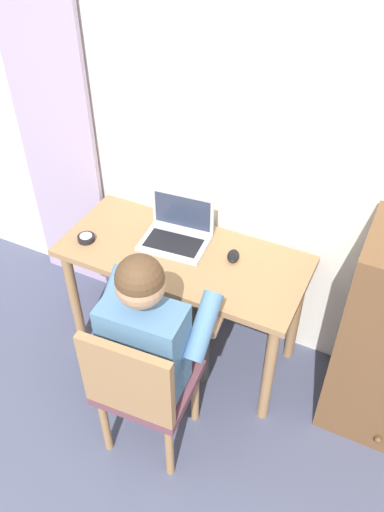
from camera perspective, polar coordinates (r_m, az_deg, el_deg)
The scene contains 8 objects.
wall_back at distance 2.52m, azimuth 9.06°, elevation 11.69°, with size 4.80×0.05×2.50m, color silver.
curtain_panel at distance 3.10m, azimuth -14.80°, elevation 13.03°, with size 0.52×0.03×2.15m, color #B29EBC.
desk at distance 2.71m, azimuth -0.98°, elevation -1.58°, with size 1.27×0.56×0.75m.
chair at distance 2.41m, azimuth -5.60°, elevation -14.08°, with size 0.44×0.43×0.88m.
person_seated at distance 2.37m, azimuth -3.86°, elevation -8.23°, with size 0.55×0.60×1.20m.
laptop at distance 2.69m, azimuth -1.65°, elevation 2.66°, with size 0.36×0.28×0.24m.
computer_mouse at distance 2.60m, azimuth 4.56°, elevation 0.00°, with size 0.06×0.10×0.03m, color black.
desk_clock at distance 2.76m, azimuth -11.56°, elevation 1.95°, with size 0.09×0.09×0.03m.
Camera 1 is at (0.60, 0.07, 2.46)m, focal length 36.36 mm.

